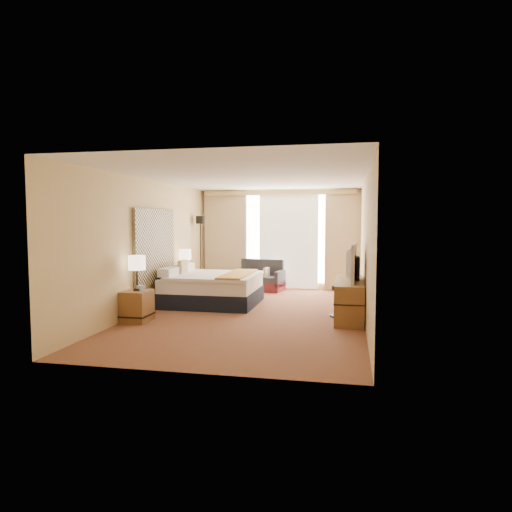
% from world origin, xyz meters
% --- Properties ---
extents(floor, '(4.20, 7.00, 0.02)m').
position_xyz_m(floor, '(0.00, 0.00, 0.00)').
color(floor, '#5B1A1B').
rests_on(floor, ground).
extents(ceiling, '(4.20, 7.00, 0.02)m').
position_xyz_m(ceiling, '(0.00, 0.00, 2.60)').
color(ceiling, silver).
rests_on(ceiling, wall_back).
extents(wall_back, '(4.20, 0.02, 2.60)m').
position_xyz_m(wall_back, '(0.00, 3.50, 1.30)').
color(wall_back, tan).
rests_on(wall_back, ground).
extents(wall_front, '(4.20, 0.02, 2.60)m').
position_xyz_m(wall_front, '(0.00, -3.50, 1.30)').
color(wall_front, tan).
rests_on(wall_front, ground).
extents(wall_left, '(0.02, 7.00, 2.60)m').
position_xyz_m(wall_left, '(-2.10, 0.00, 1.30)').
color(wall_left, tan).
rests_on(wall_left, ground).
extents(wall_right, '(0.02, 7.00, 2.60)m').
position_xyz_m(wall_right, '(2.10, 0.00, 1.30)').
color(wall_right, tan).
rests_on(wall_right, ground).
extents(headboard, '(0.06, 1.85, 1.50)m').
position_xyz_m(headboard, '(-2.06, 0.20, 1.28)').
color(headboard, black).
rests_on(headboard, wall_left).
extents(nightstand_left, '(0.45, 0.52, 0.55)m').
position_xyz_m(nightstand_left, '(-1.87, -1.05, 0.28)').
color(nightstand_left, olive).
rests_on(nightstand_left, floor).
extents(nightstand_right, '(0.45, 0.52, 0.55)m').
position_xyz_m(nightstand_right, '(-1.87, 1.45, 0.28)').
color(nightstand_right, olive).
rests_on(nightstand_right, floor).
extents(media_dresser, '(0.50, 1.80, 0.70)m').
position_xyz_m(media_dresser, '(1.83, 0.00, 0.35)').
color(media_dresser, olive).
rests_on(media_dresser, floor).
extents(window, '(2.30, 0.02, 2.30)m').
position_xyz_m(window, '(0.25, 3.47, 1.32)').
color(window, silver).
rests_on(window, wall_back).
extents(curtains, '(4.12, 0.19, 2.56)m').
position_xyz_m(curtains, '(-0.00, 3.39, 1.41)').
color(curtains, '#C7B18C').
rests_on(curtains, floor).
extents(bed, '(1.92, 1.76, 0.93)m').
position_xyz_m(bed, '(-1.06, 0.85, 0.34)').
color(bed, black).
rests_on(bed, floor).
extents(loveseat, '(1.35, 0.88, 0.79)m').
position_xyz_m(loveseat, '(-0.45, 3.04, 0.26)').
color(loveseat, '#5B1A1F').
rests_on(loveseat, floor).
extents(floor_lamp, '(0.24, 0.24, 1.91)m').
position_xyz_m(floor_lamp, '(-1.90, 2.61, 1.35)').
color(floor_lamp, black).
rests_on(floor_lamp, floor).
extents(desk_chair, '(0.55, 0.55, 1.14)m').
position_xyz_m(desk_chair, '(1.81, 0.13, 0.51)').
color(desk_chair, black).
rests_on(desk_chair, floor).
extents(lamp_left, '(0.30, 0.30, 0.63)m').
position_xyz_m(lamp_left, '(-1.85, -1.05, 1.04)').
color(lamp_left, black).
rests_on(lamp_left, nightstand_left).
extents(lamp_right, '(0.28, 0.28, 0.58)m').
position_xyz_m(lamp_right, '(-1.88, 1.44, 1.00)').
color(lamp_right, black).
rests_on(lamp_right, nightstand_right).
extents(tissue_box, '(0.14, 0.14, 0.10)m').
position_xyz_m(tissue_box, '(-1.80, -1.03, 0.60)').
color(tissue_box, '#82A5CA').
rests_on(tissue_box, nightstand_left).
extents(telephone, '(0.20, 0.17, 0.07)m').
position_xyz_m(telephone, '(-1.73, 1.63, 0.58)').
color(telephone, black).
rests_on(telephone, nightstand_right).
extents(television, '(0.21, 1.18, 0.68)m').
position_xyz_m(television, '(1.78, -0.09, 1.04)').
color(television, black).
rests_on(television, media_dresser).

